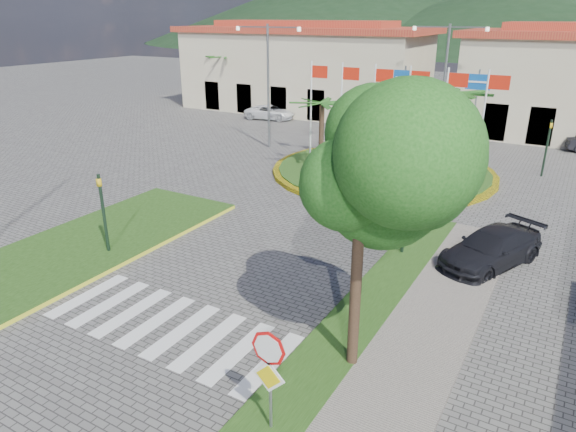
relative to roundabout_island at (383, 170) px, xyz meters
The scene contains 20 objects.
ground 22.00m from the roundabout_island, 90.01° to the right, with size 160.00×160.00×0.00m, color #585553.
verge_right 20.57m from the roundabout_island, 76.52° to the right, with size 1.60×28.00×0.18m, color #1F4012.
median_left 17.27m from the roundabout_island, 112.12° to the right, with size 5.00×14.00×0.18m, color #1F4012.
crosswalk 18.00m from the roundabout_island, 90.02° to the right, with size 8.00×3.00×0.01m, color silver.
roundabout_island is the anchor object (origin of this frame).
stop_sign 20.69m from the roundabout_island, 76.27° to the right, with size 0.80×0.11×2.65m.
deciduous_tree 18.55m from the roundabout_island, 72.09° to the right, with size 3.60×3.60×6.80m.
traffic_light_left 16.45m from the roundabout_island, 108.56° to the right, with size 0.15×0.18×3.20m.
traffic_light_right 11.11m from the roundabout_island, 65.79° to the right, with size 0.15×0.18×3.20m.
traffic_light_far 9.11m from the roundabout_island, 26.58° to the left, with size 0.18×0.15×3.20m.
direction_sign_west 9.78m from the roundabout_island, 102.60° to the left, with size 1.60×0.14×5.20m.
direction_sign_east 10.03m from the roundabout_island, 71.53° to the left, with size 1.60×0.14×5.20m.
street_lamp_centre 9.15m from the roundabout_island, 82.91° to the left, with size 4.80×0.16×8.00m.
street_lamp_west 10.19m from the roundabout_island, 167.48° to the left, with size 4.80×0.16×8.00m.
building_left 21.59m from the roundabout_island, 131.20° to the left, with size 23.32×9.54×8.05m.
hill_far_west 130.64m from the roundabout_island, 114.99° to the left, with size 140.00×140.00×22.00m, color black.
hill_near_back 108.74m from the roundabout_island, 95.29° to the left, with size 110.00×110.00×16.00m, color black.
white_van 17.80m from the roundabout_island, 143.56° to the left, with size 1.99×4.31×1.20m, color silver.
car_dark_a 8.83m from the roundabout_island, 114.94° to the left, with size 1.45×3.60×1.23m, color black.
car_side_right 11.79m from the roundabout_island, 50.50° to the right, with size 1.87×4.59×1.33m, color black.
Camera 1 is at (9.61, -5.35, 8.56)m, focal length 32.00 mm.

